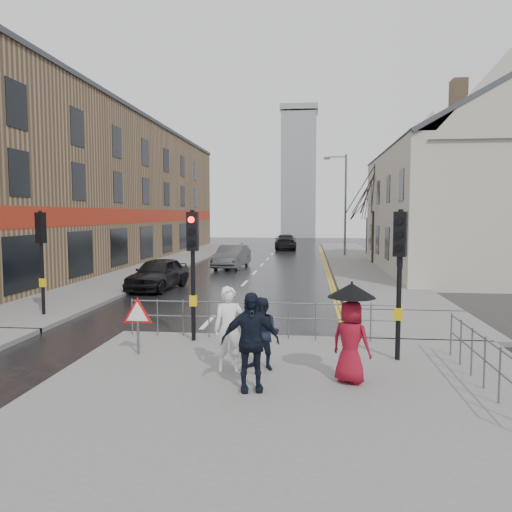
% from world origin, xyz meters
% --- Properties ---
extents(ground, '(120.00, 120.00, 0.00)m').
position_xyz_m(ground, '(0.00, 0.00, 0.00)').
color(ground, black).
rests_on(ground, ground).
extents(near_pavement, '(10.00, 9.00, 0.14)m').
position_xyz_m(near_pavement, '(3.00, -3.50, 0.07)').
color(near_pavement, '#605E5B').
rests_on(near_pavement, ground).
extents(left_pavement, '(4.00, 44.00, 0.14)m').
position_xyz_m(left_pavement, '(-6.50, 23.00, 0.07)').
color(left_pavement, '#605E5B').
rests_on(left_pavement, ground).
extents(right_pavement, '(4.00, 40.00, 0.14)m').
position_xyz_m(right_pavement, '(6.50, 25.00, 0.07)').
color(right_pavement, '#605E5B').
rests_on(right_pavement, ground).
extents(pavement_bridge_right, '(4.00, 4.20, 0.14)m').
position_xyz_m(pavement_bridge_right, '(6.50, 3.00, 0.07)').
color(pavement_bridge_right, '#605E5B').
rests_on(pavement_bridge_right, ground).
extents(building_left_terrace, '(8.00, 42.00, 10.00)m').
position_xyz_m(building_left_terrace, '(-12.00, 22.00, 5.00)').
color(building_left_terrace, '#886C4E').
rests_on(building_left_terrace, ground).
extents(building_right_cream, '(9.00, 16.40, 10.10)m').
position_xyz_m(building_right_cream, '(12.00, 18.00, 4.78)').
color(building_right_cream, '#B1AC9B').
rests_on(building_right_cream, ground).
extents(church_tower, '(5.00, 5.00, 18.00)m').
position_xyz_m(church_tower, '(1.50, 62.00, 9.00)').
color(church_tower, gray).
rests_on(church_tower, ground).
extents(traffic_signal_near_left, '(0.28, 0.27, 3.40)m').
position_xyz_m(traffic_signal_near_left, '(0.20, 0.20, 2.46)').
color(traffic_signal_near_left, black).
rests_on(traffic_signal_near_left, near_pavement).
extents(traffic_signal_near_right, '(0.34, 0.33, 3.40)m').
position_xyz_m(traffic_signal_near_right, '(5.20, -1.00, 2.46)').
color(traffic_signal_near_right, black).
rests_on(traffic_signal_near_right, near_pavement).
extents(traffic_signal_far_left, '(0.34, 0.33, 3.40)m').
position_xyz_m(traffic_signal_far_left, '(-5.50, 3.00, 2.46)').
color(traffic_signal_far_left, black).
rests_on(traffic_signal_far_left, left_pavement).
extents(guard_railing_front, '(7.14, 0.04, 1.00)m').
position_xyz_m(guard_railing_front, '(1.95, 0.60, 0.86)').
color(guard_railing_front, '#595B5E').
rests_on(guard_railing_front, near_pavement).
extents(guard_railing_side, '(0.04, 4.54, 1.00)m').
position_xyz_m(guard_railing_side, '(6.50, -2.75, 0.84)').
color(guard_railing_side, '#595B5E').
rests_on(guard_railing_side, near_pavement).
extents(warning_sign, '(0.80, 0.07, 1.35)m').
position_xyz_m(warning_sign, '(-0.80, -1.21, 1.04)').
color(warning_sign, '#595B5E').
rests_on(warning_sign, near_pavement).
extents(street_lamp, '(1.83, 0.25, 8.00)m').
position_xyz_m(street_lamp, '(5.82, 28.00, 4.71)').
color(street_lamp, '#595B5E').
rests_on(street_lamp, right_pavement).
extents(tree_near, '(2.40, 2.40, 6.58)m').
position_xyz_m(tree_near, '(7.50, 22.00, 5.14)').
color(tree_near, '#2F231A').
rests_on(tree_near, right_pavement).
extents(tree_far, '(2.40, 2.40, 5.64)m').
position_xyz_m(tree_far, '(8.00, 30.00, 4.42)').
color(tree_far, '#2F231A').
rests_on(tree_far, right_pavement).
extents(pedestrian_a, '(0.73, 0.55, 1.78)m').
position_xyz_m(pedestrian_a, '(1.53, -2.18, 1.03)').
color(pedestrian_a, silver).
rests_on(pedestrian_a, near_pavement).
extents(pedestrian_b, '(0.87, 0.76, 1.54)m').
position_xyz_m(pedestrian_b, '(2.23, -2.03, 0.91)').
color(pedestrian_b, black).
rests_on(pedestrian_b, near_pavement).
extents(pedestrian_with_umbrella, '(0.96, 0.96, 1.97)m').
position_xyz_m(pedestrian_with_umbrella, '(4.01, -2.67, 1.23)').
color(pedestrian_with_umbrella, maroon).
rests_on(pedestrian_with_umbrella, near_pavement).
extents(pedestrian_d, '(1.16, 0.68, 1.86)m').
position_xyz_m(pedestrian_d, '(2.11, -3.31, 1.07)').
color(pedestrian_d, black).
rests_on(pedestrian_d, near_pavement).
extents(car_parked, '(2.22, 4.41, 1.44)m').
position_xyz_m(car_parked, '(-3.67, 9.61, 0.72)').
color(car_parked, black).
rests_on(car_parked, ground).
extents(car_mid, '(2.00, 4.57, 1.46)m').
position_xyz_m(car_mid, '(-1.74, 18.90, 0.73)').
color(car_mid, '#3E4042').
rests_on(car_mid, ground).
extents(car_far, '(2.33, 5.18, 1.47)m').
position_xyz_m(car_far, '(0.86, 35.95, 0.74)').
color(car_far, black).
rests_on(car_far, ground).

